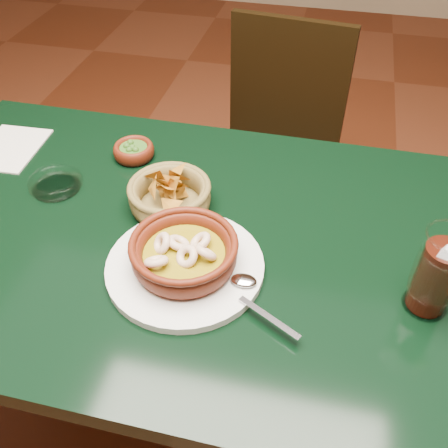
% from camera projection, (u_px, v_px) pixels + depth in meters
% --- Properties ---
extents(ground, '(7.00, 7.00, 0.00)m').
position_uv_depth(ground, '(181.00, 407.00, 1.52)').
color(ground, '#471C0C').
rests_on(ground, ground).
extents(dining_table, '(1.20, 0.80, 0.75)m').
position_uv_depth(dining_table, '(163.00, 262.00, 1.08)').
color(dining_table, black).
rests_on(dining_table, ground).
extents(dining_chair, '(0.46, 0.46, 0.89)m').
position_uv_depth(dining_chair, '(274.00, 151.00, 1.67)').
color(dining_chair, black).
rests_on(dining_chair, ground).
extents(shrimp_plate, '(0.38, 0.29, 0.08)m').
position_uv_depth(shrimp_plate, '(185.00, 257.00, 0.91)').
color(shrimp_plate, silver).
rests_on(shrimp_plate, dining_table).
extents(chip_basket, '(0.21, 0.21, 0.12)m').
position_uv_depth(chip_basket, '(170.00, 195.00, 1.04)').
color(chip_basket, brown).
rests_on(chip_basket, dining_table).
extents(guacamole_ramekin, '(0.12, 0.12, 0.04)m').
position_uv_depth(guacamole_ramekin, '(134.00, 151.00, 1.18)').
color(guacamole_ramekin, '#461408').
rests_on(guacamole_ramekin, dining_table).
extents(cola_drink, '(0.17, 0.17, 0.19)m').
position_uv_depth(cola_drink, '(437.00, 273.00, 0.81)').
color(cola_drink, white).
rests_on(cola_drink, dining_table).
extents(glass_ashtray, '(0.13, 0.13, 0.03)m').
position_uv_depth(glass_ashtray, '(56.00, 183.00, 1.10)').
color(glass_ashtray, white).
rests_on(glass_ashtray, dining_table).
extents(paper_menu, '(0.15, 0.20, 0.00)m').
position_uv_depth(paper_menu, '(10.00, 148.00, 1.22)').
color(paper_menu, beige).
rests_on(paper_menu, dining_table).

